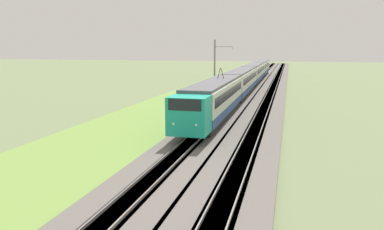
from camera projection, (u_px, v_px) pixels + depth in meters
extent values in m
cube|color=#605B56|center=(238.00, 98.00, 51.83)|extent=(240.00, 4.40, 0.30)
cube|color=#605B56|center=(268.00, 99.00, 50.79)|extent=(240.00, 4.40, 0.30)
cube|color=#4C4238|center=(238.00, 98.00, 51.83)|extent=(240.00, 1.57, 0.30)
cube|color=gray|center=(234.00, 97.00, 51.92)|extent=(240.00, 0.07, 0.15)
cube|color=gray|center=(242.00, 97.00, 51.66)|extent=(240.00, 0.07, 0.15)
cube|color=#4C4238|center=(268.00, 99.00, 50.79)|extent=(240.00, 1.57, 0.30)
cube|color=gray|center=(265.00, 98.00, 50.89)|extent=(240.00, 0.07, 0.15)
cube|color=gray|center=(273.00, 98.00, 50.62)|extent=(240.00, 0.07, 0.15)
cube|color=olive|center=(190.00, 97.00, 53.52)|extent=(240.00, 9.76, 0.12)
cube|color=#19A88E|center=(189.00, 115.00, 26.56)|extent=(2.46, 2.80, 2.70)
cube|color=black|center=(188.00, 103.00, 26.04)|extent=(1.77, 2.33, 0.81)
sphere|color=#F2EAC6|center=(174.00, 124.00, 25.71)|extent=(0.20, 0.20, 0.20)
sphere|color=#F2EAC6|center=(196.00, 125.00, 25.31)|extent=(0.20, 0.20, 0.20)
cube|color=navy|center=(215.00, 107.00, 36.11)|extent=(17.22, 2.91, 0.76)
cube|color=silver|center=(216.00, 94.00, 35.87)|extent=(17.22, 2.91, 1.94)
cube|color=black|center=(216.00, 92.00, 35.84)|extent=(15.84, 2.93, 0.82)
cube|color=#515156|center=(216.00, 82.00, 35.67)|extent=(17.22, 2.68, 0.25)
cube|color=black|center=(215.00, 114.00, 36.22)|extent=(16.36, 2.48, 0.55)
cylinder|color=black|center=(193.00, 126.00, 29.84)|extent=(0.86, 0.12, 0.86)
cylinder|color=black|center=(206.00, 127.00, 29.57)|extent=(0.86, 0.12, 0.86)
cube|color=navy|center=(240.00, 87.00, 54.26)|extent=(19.68, 2.91, 0.76)
cube|color=silver|center=(241.00, 78.00, 54.02)|extent=(19.68, 2.91, 1.94)
cube|color=black|center=(241.00, 77.00, 53.99)|extent=(18.11, 2.93, 0.82)
cube|color=#515156|center=(241.00, 71.00, 53.83)|extent=(19.68, 2.68, 0.25)
cube|color=black|center=(240.00, 92.00, 54.38)|extent=(18.70, 2.48, 0.55)
cube|color=navy|center=(254.00, 77.00, 73.59)|extent=(19.68, 2.91, 0.76)
cube|color=silver|center=(254.00, 70.00, 73.35)|extent=(19.68, 2.91, 1.94)
cube|color=black|center=(254.00, 69.00, 73.32)|extent=(18.11, 2.93, 0.82)
cube|color=#515156|center=(254.00, 65.00, 73.15)|extent=(19.68, 2.68, 0.25)
cube|color=black|center=(253.00, 80.00, 73.70)|extent=(18.70, 2.48, 0.55)
cube|color=navy|center=(261.00, 71.00, 92.92)|extent=(19.68, 2.91, 0.76)
cube|color=silver|center=(261.00, 66.00, 92.68)|extent=(19.68, 2.91, 1.94)
cube|color=black|center=(261.00, 65.00, 92.65)|extent=(18.11, 2.93, 0.82)
cube|color=#515156|center=(261.00, 61.00, 92.48)|extent=(19.68, 2.68, 0.25)
cube|color=black|center=(261.00, 74.00, 93.03)|extent=(18.70, 2.48, 0.55)
cylinder|color=black|center=(219.00, 73.00, 38.06)|extent=(0.06, 0.33, 1.08)
cylinder|color=black|center=(222.00, 73.00, 37.97)|extent=(0.06, 0.33, 1.08)
cube|color=black|center=(199.00, 137.00, 29.86)|extent=(0.10, 0.10, 0.00)
cylinder|color=slate|center=(215.00, 71.00, 49.81)|extent=(0.22, 0.22, 8.11)
cylinder|color=slate|center=(224.00, 47.00, 48.95)|extent=(0.08, 2.40, 0.08)
cylinder|color=#B2ADA8|center=(233.00, 48.00, 48.69)|extent=(0.10, 0.10, 0.30)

